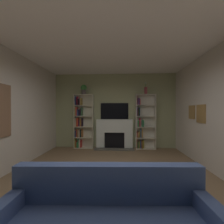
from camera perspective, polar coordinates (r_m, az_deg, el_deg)
ground_plane at (r=3.16m, az=-1.33°, el=-26.26°), size 7.36×7.36×0.00m
wall_back_accent at (r=5.92m, az=0.97°, el=0.47°), size 4.75×0.06×2.84m
ceiling at (r=3.17m, az=-1.34°, el=27.66°), size 4.75×6.25×0.06m
fireplace at (r=5.85m, az=0.92°, el=-7.91°), size 1.47×0.50×1.09m
tv at (r=5.86m, az=0.95°, el=0.33°), size 1.06×0.06×0.61m
bookshelf_left at (r=5.98m, az=-11.26°, el=-3.67°), size 0.72×0.27×2.03m
bookshelf_right at (r=5.87m, az=11.61°, el=-4.07°), size 0.72×0.27×2.03m
potted_plant at (r=5.95m, az=-10.52°, el=8.45°), size 0.22×0.22×0.38m
vase_with_flowers at (r=5.86m, az=12.49°, el=8.21°), size 0.11×0.11×0.46m
coffee_table at (r=2.61m, az=0.25°, el=-23.46°), size 0.71×0.51×0.43m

